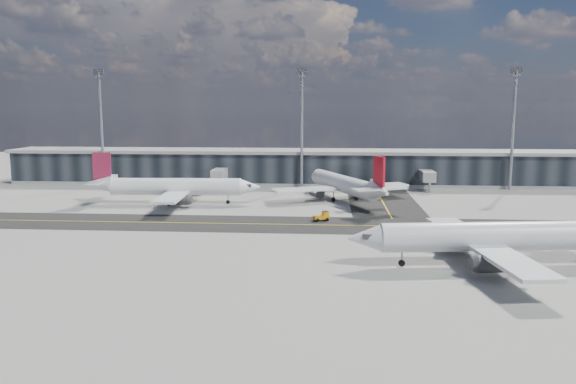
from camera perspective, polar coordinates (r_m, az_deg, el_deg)
name	(u,v)px	position (r m, az deg, el deg)	size (l,w,h in m)	color
ground	(287,230)	(91.09, -0.11, -3.84)	(300.00, 300.00, 0.00)	gray
taxiway_lanes	(313,217)	(101.39, 2.55, -2.56)	(180.00, 63.00, 0.03)	black
terminal_concourse	(303,168)	(144.62, 1.55, 2.44)	(152.00, 19.80, 8.80)	black
floodlight_masts	(302,124)	(136.92, 1.41, 6.92)	(102.50, 0.70, 28.90)	gray
airliner_af	(173,187)	(117.10, -11.57, 0.51)	(35.60, 30.33, 10.55)	white
airliner_redtail	(344,184)	(118.75, 5.76, 0.77)	(29.65, 34.35, 10.66)	white
airliner_near	(493,237)	(74.86, 20.12, -4.30)	(36.73, 31.42, 10.88)	silver
baggage_tug	(323,216)	(98.01, 3.53, -2.46)	(2.94, 2.16, 1.67)	orange
service_van	(368,194)	(124.28, 8.14, -0.17)	(2.79, 6.05, 1.68)	white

